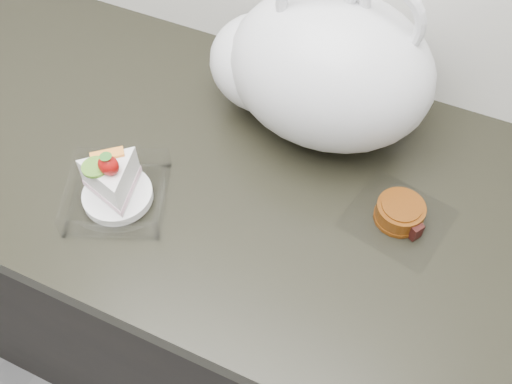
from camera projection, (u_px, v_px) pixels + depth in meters
name	position (u px, v px, depth m)	size (l,w,h in m)	color
counter	(205.00, 274.00, 1.37)	(2.04, 0.64, 0.90)	black
cake_tray	(115.00, 188.00, 0.92)	(0.20, 0.20, 0.12)	white
mooncake_wrap	(400.00, 214.00, 0.91)	(0.18, 0.17, 0.04)	white
plastic_bag	(317.00, 68.00, 0.95)	(0.43, 0.32, 0.32)	white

